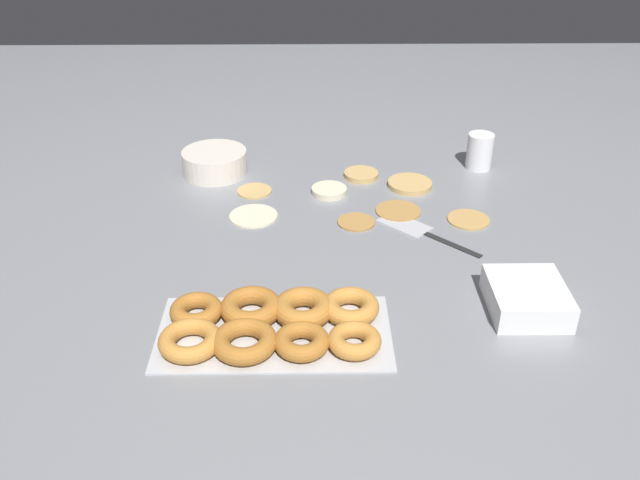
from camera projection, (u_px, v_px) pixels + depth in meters
The scene contains 14 objects.
ground_plane at pixel (357, 227), 1.47m from camera, with size 3.00×3.00×0.00m, color gray.
pancake_0 at pixel (468, 219), 1.49m from camera, with size 0.09×0.09×0.01m, color tan.
pancake_1 at pixel (410, 184), 1.64m from camera, with size 0.11×0.11×0.01m, color tan.
pancake_2 at pixel (398, 210), 1.53m from camera, with size 0.10×0.10×0.01m, color #B27F42.
pancake_3 at pixel (329, 191), 1.61m from camera, with size 0.08×0.08×0.01m, color beige.
pancake_4 at pixel (253, 215), 1.51m from camera, with size 0.11×0.11×0.01m, color beige.
pancake_5 at pixel (254, 190), 1.61m from camera, with size 0.08×0.08×0.01m, color tan.
pancake_6 at pixel (361, 175), 1.68m from camera, with size 0.08×0.08×0.01m, color tan.
pancake_7 at pixel (358, 221), 1.48m from camera, with size 0.08×0.08×0.01m, color #B27F42.
donut_tray at pixel (273, 324), 1.15m from camera, with size 0.40×0.20×0.04m.
batter_bowl at pixel (215, 162), 1.69m from camera, with size 0.16×0.16×0.06m.
container_stack at pixel (527, 298), 1.20m from camera, with size 0.13×0.15×0.05m.
paper_cup at pixel (480, 151), 1.71m from camera, with size 0.07×0.07×0.09m.
spatula at pixel (415, 228), 1.46m from camera, with size 0.21×0.20×0.01m.
Camera 1 is at (-0.10, -1.27, 0.73)m, focal length 38.00 mm.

